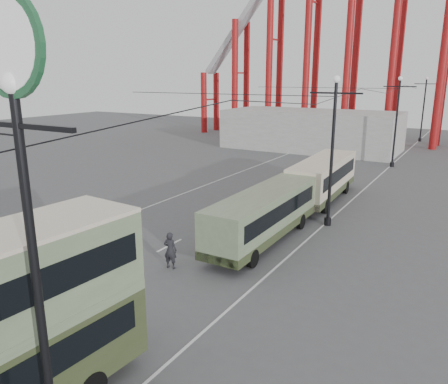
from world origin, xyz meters
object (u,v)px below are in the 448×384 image
Objects in this scene: single_decker_green at (264,214)px; pedestrian at (170,250)px; lamp_post_near at (20,148)px; single_decker_cream at (323,177)px.

pedestrian is (-2.40, -5.65, -0.73)m from single_decker_green.
lamp_post_near is 27.36m from single_decker_cream.
lamp_post_near reaches higher than single_decker_cream.
lamp_post_near reaches higher than single_decker_green.
single_decker_cream is (0.06, 10.30, 0.13)m from single_decker_green.
single_decker_cream is 16.16m from pedestrian.
lamp_post_near is at bearing -87.43° from single_decker_cream.
single_decker_green is 10.30m from single_decker_cream.
lamp_post_near is 1.03× the size of single_decker_green.
single_decker_green is 6.18m from pedestrian.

